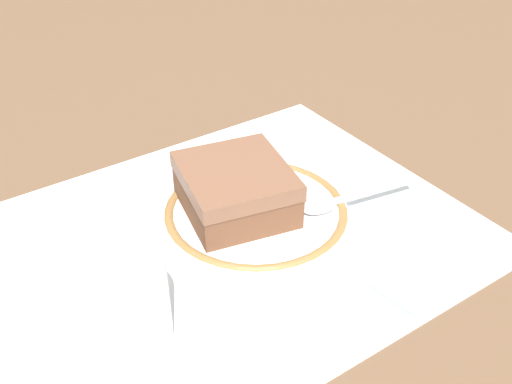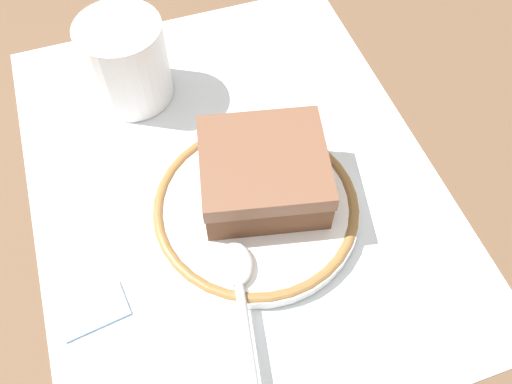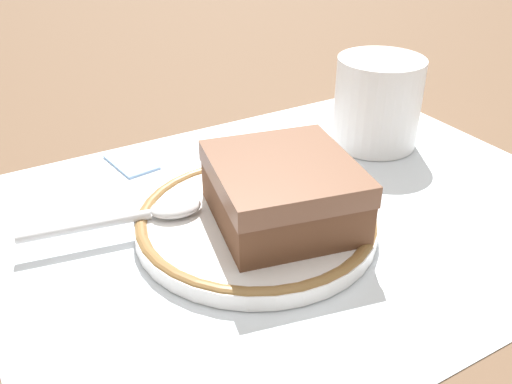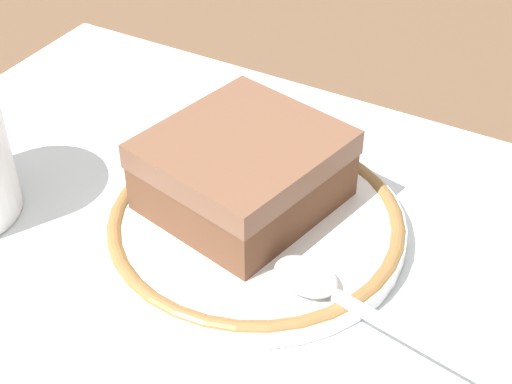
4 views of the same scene
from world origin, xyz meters
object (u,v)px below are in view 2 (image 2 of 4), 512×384
at_px(plate, 256,208).
at_px(spoon, 240,289).
at_px(cake_slice, 263,172).
at_px(cup, 127,66).
at_px(sugar_packet, 92,310).

xyz_separation_m(plate, spoon, (-0.07, 0.04, 0.01)).
bearing_deg(plate, cake_slice, -37.80).
relative_size(cup, sugar_packet, 1.61).
height_order(plate, sugar_packet, plate).
relative_size(plate, cup, 2.12).
xyz_separation_m(plate, cup, (0.17, 0.07, 0.03)).
distance_m(cup, sugar_packet, 0.22).
height_order(plate, cup, cup).
bearing_deg(cup, cake_slice, -152.19).
distance_m(cake_slice, sugar_packet, 0.17).
relative_size(plate, spoon, 1.36).
height_order(plate, cake_slice, cake_slice).
bearing_deg(cup, sugar_packet, 160.42).
bearing_deg(cake_slice, sugar_packet, 110.24).
xyz_separation_m(cake_slice, cup, (0.15, 0.08, 0.00)).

